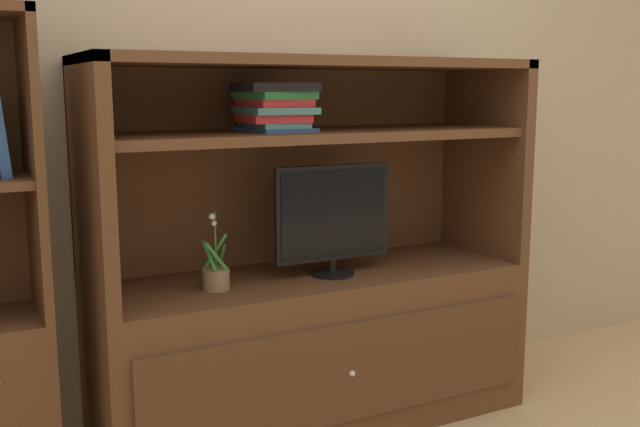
% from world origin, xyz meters
% --- Properties ---
extents(painted_rear_wall, '(6.00, 0.10, 2.80)m').
position_xyz_m(painted_rear_wall, '(0.00, 0.75, 1.40)').
color(painted_rear_wall, tan).
rests_on(painted_rear_wall, ground_plane).
extents(media_console, '(1.75, 0.60, 1.47)m').
position_xyz_m(media_console, '(0.00, 0.41, 0.47)').
color(media_console, brown).
rests_on(media_console, ground_plane).
extents(tv_monitor, '(0.49, 0.17, 0.44)m').
position_xyz_m(tv_monitor, '(0.05, 0.34, 0.86)').
color(tv_monitor, black).
rests_on(tv_monitor, media_console).
extents(potted_plant, '(0.10, 0.11, 0.29)m').
position_xyz_m(potted_plant, '(-0.43, 0.36, 0.68)').
color(potted_plant, '#8C7251').
rests_on(potted_plant, media_console).
extents(magazine_stack, '(0.28, 0.35, 0.18)m').
position_xyz_m(magazine_stack, '(-0.17, 0.40, 1.29)').
color(magazine_stack, '#2D519E').
rests_on(magazine_stack, media_console).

